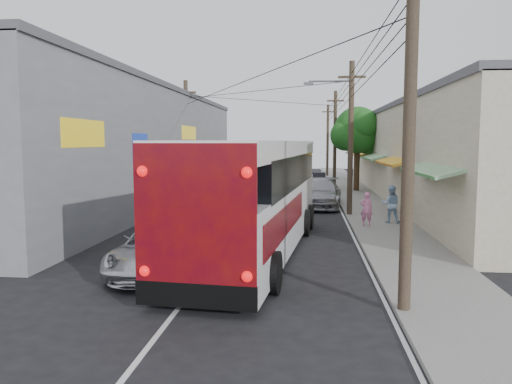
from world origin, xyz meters
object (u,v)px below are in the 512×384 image
parked_car_far (317,181)px  pedestrian_far (391,204)px  jeepney (159,249)px  pedestrian_near (366,209)px  parked_car_mid (319,190)px  coach_bus (257,195)px  parked_suv (321,193)px

parked_car_far → pedestrian_far: size_ratio=2.30×
jeepney → pedestrian_near: size_ratio=3.28×
jeepney → parked_car_mid: bearing=71.8°
coach_bus → jeepney: coach_bus is taller
pedestrian_far → pedestrian_near: bearing=44.6°
coach_bus → parked_suv: coach_bus is taller
parked_car_far → pedestrian_near: size_ratio=2.65×
parked_car_far → parked_car_mid: bearing=-88.9°
parked_suv → parked_car_mid: 3.45m
parked_car_far → parked_suv: bearing=-88.9°
parked_car_mid → coach_bus: bearing=-104.5°
coach_bus → pedestrian_far: bearing=53.1°
pedestrian_near → pedestrian_far: pedestrian_far is taller
coach_bus → pedestrian_near: 7.04m
jeepney → parked_car_far: jeepney is taller
parked_suv → pedestrian_near: 7.36m
parked_car_mid → pedestrian_far: size_ratio=2.38×
coach_bus → parked_car_mid: 16.15m
parked_suv → pedestrian_near: (1.87, -7.12, 0.05)m
pedestrian_near → parked_car_mid: bearing=-78.3°
parked_suv → pedestrian_near: parked_suv is taller
jeepney → parked_car_mid: parked_car_mid is taller
coach_bus → parked_suv: (2.59, 12.45, -1.20)m
jeepney → pedestrian_far: bearing=45.5°
parked_car_far → pedestrian_far: (3.09, -18.33, 0.33)m
parked_suv → pedestrian_far: size_ratio=3.25×
pedestrian_near → pedestrian_far: bearing=-142.2°
parked_suv → parked_car_mid: size_ratio=1.36×
parked_suv → pedestrian_far: pedestrian_far is taller
coach_bus → parked_car_mid: coach_bus is taller
coach_bus → pedestrian_far: (5.68, 6.22, -1.03)m
jeepney → parked_car_far: (5.20, 27.67, -0.03)m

